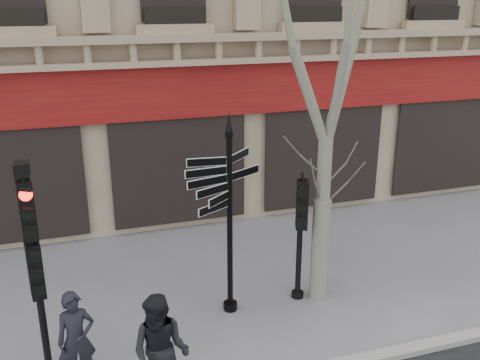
% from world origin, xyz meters
% --- Properties ---
extents(ground, '(80.00, 80.00, 0.00)m').
position_xyz_m(ground, '(0.00, 0.00, 0.00)').
color(ground, slate).
rests_on(ground, ground).
extents(fingerpost, '(2.06, 2.06, 3.89)m').
position_xyz_m(fingerpost, '(0.09, 0.83, 2.61)').
color(fingerpost, black).
rests_on(fingerpost, ground).
extents(traffic_signal_main, '(0.43, 0.34, 3.55)m').
position_xyz_m(traffic_signal_main, '(-3.21, -0.07, 2.24)').
color(traffic_signal_main, black).
rests_on(traffic_signal_main, ground).
extents(traffic_signal_secondary, '(0.50, 0.43, 2.50)m').
position_xyz_m(traffic_signal_secondary, '(1.52, 0.85, 1.74)').
color(traffic_signal_secondary, black).
rests_on(traffic_signal_secondary, ground).
extents(pedestrian_a, '(0.61, 0.44, 1.58)m').
position_xyz_m(pedestrian_a, '(-2.74, -0.43, 0.79)').
color(pedestrian_a, black).
rests_on(pedestrian_a, ground).
extents(pedestrian_b, '(1.09, 1.01, 1.80)m').
position_xyz_m(pedestrian_b, '(-1.59, -1.30, 0.90)').
color(pedestrian_b, black).
rests_on(pedestrian_b, ground).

